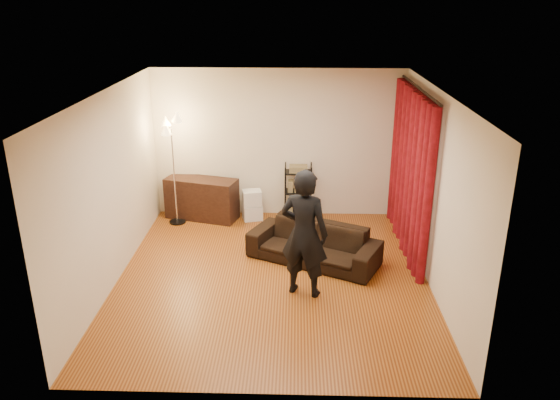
{
  "coord_description": "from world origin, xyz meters",
  "views": [
    {
      "loc": [
        0.32,
        -7.08,
        3.91
      ],
      "look_at": [
        0.1,
        0.3,
        1.1
      ],
      "focal_mm": 35.0,
      "sensor_mm": 36.0,
      "label": 1
    }
  ],
  "objects_px": {
    "wire_shelf": "(298,192)",
    "media_cabinet": "(202,199)",
    "storage_boxes": "(252,205)",
    "person": "(304,234)",
    "sofa": "(314,244)",
    "floor_lamp": "(174,171)"
  },
  "relations": [
    {
      "from": "wire_shelf",
      "to": "storage_boxes",
      "type": "bearing_deg",
      "value": -179.03
    },
    {
      "from": "wire_shelf",
      "to": "floor_lamp",
      "type": "bearing_deg",
      "value": -178.93
    },
    {
      "from": "person",
      "to": "floor_lamp",
      "type": "relative_size",
      "value": 0.92
    },
    {
      "from": "sofa",
      "to": "wire_shelf",
      "type": "xyz_separation_m",
      "value": [
        -0.24,
        1.73,
        0.22
      ]
    },
    {
      "from": "media_cabinet",
      "to": "wire_shelf",
      "type": "xyz_separation_m",
      "value": [
        1.76,
        0.05,
        0.14
      ]
    },
    {
      "from": "wire_shelf",
      "to": "floor_lamp",
      "type": "relative_size",
      "value": 0.53
    },
    {
      "from": "storage_boxes",
      "to": "floor_lamp",
      "type": "height_order",
      "value": "floor_lamp"
    },
    {
      "from": "media_cabinet",
      "to": "storage_boxes",
      "type": "xyz_separation_m",
      "value": [
        0.93,
        -0.06,
        -0.1
      ]
    },
    {
      "from": "sofa",
      "to": "floor_lamp",
      "type": "xyz_separation_m",
      "value": [
        -2.43,
        1.44,
        0.68
      ]
    },
    {
      "from": "floor_lamp",
      "to": "media_cabinet",
      "type": "bearing_deg",
      "value": 29.89
    },
    {
      "from": "sofa",
      "to": "media_cabinet",
      "type": "relative_size",
      "value": 1.54
    },
    {
      "from": "media_cabinet",
      "to": "person",
      "type": "bearing_deg",
      "value": -39.24
    },
    {
      "from": "wire_shelf",
      "to": "media_cabinet",
      "type": "bearing_deg",
      "value": 175.06
    },
    {
      "from": "sofa",
      "to": "storage_boxes",
      "type": "xyz_separation_m",
      "value": [
        -1.08,
        1.62,
        -0.01
      ]
    },
    {
      "from": "media_cabinet",
      "to": "floor_lamp",
      "type": "bearing_deg",
      "value": -134.14
    },
    {
      "from": "storage_boxes",
      "to": "wire_shelf",
      "type": "bearing_deg",
      "value": 7.53
    },
    {
      "from": "person",
      "to": "wire_shelf",
      "type": "bearing_deg",
      "value": -69.79
    },
    {
      "from": "person",
      "to": "media_cabinet",
      "type": "relative_size",
      "value": 1.39
    },
    {
      "from": "sofa",
      "to": "floor_lamp",
      "type": "height_order",
      "value": "floor_lamp"
    },
    {
      "from": "storage_boxes",
      "to": "person",
      "type": "bearing_deg",
      "value": -70.63
    },
    {
      "from": "person",
      "to": "storage_boxes",
      "type": "relative_size",
      "value": 3.19
    },
    {
      "from": "sofa",
      "to": "person",
      "type": "relative_size",
      "value": 1.11
    }
  ]
}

